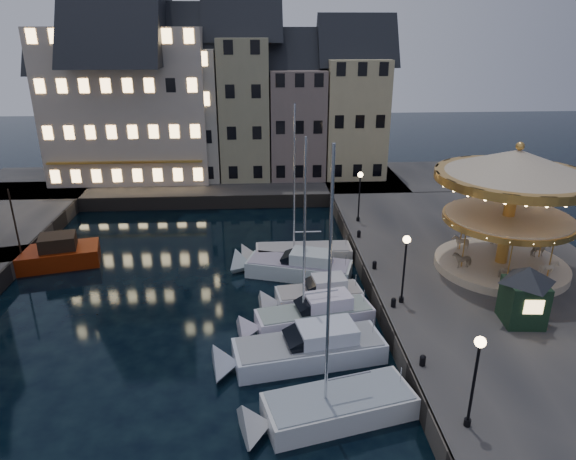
{
  "coord_description": "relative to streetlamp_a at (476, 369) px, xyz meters",
  "views": [
    {
      "loc": [
        -0.97,
        -24.84,
        16.21
      ],
      "look_at": [
        1.0,
        8.0,
        3.2
      ],
      "focal_mm": 32.0,
      "sensor_mm": 36.0,
      "label": 1
    }
  ],
  "objects": [
    {
      "name": "motorboat_c",
      "position": [
        -5.5,
        9.67,
        -3.34
      ],
      "size": [
        7.86,
        3.47,
        10.39
      ],
      "color": "silver",
      "rests_on": "ground"
    },
    {
      "name": "townhouse_ne",
      "position": [
        -4.0,
        39.0,
        3.76
      ],
      "size": [
        6.16,
        8.0,
        12.8
      ],
      "color": "slate",
      "rests_on": "quay_north"
    },
    {
      "name": "streetlamp_d",
      "position": [
        11.3,
        17.0,
        0.0
      ],
      "size": [
        0.44,
        0.44,
        4.17
      ],
      "color": "black",
      "rests_on": "quay_east"
    },
    {
      "name": "townhouse_nf",
      "position": [
        2.05,
        39.0,
        4.26
      ],
      "size": [
        6.82,
        8.0,
        13.8
      ],
      "color": "tan",
      "rests_on": "quay_north"
    },
    {
      "name": "hotel_corner",
      "position": [
        -21.2,
        39.0,
        5.76
      ],
      "size": [
        17.6,
        9.0,
        16.8
      ],
      "color": "beige",
      "rests_on": "quay_north"
    },
    {
      "name": "motorboat_d",
      "position": [
        -5.0,
        12.05,
        -3.38
      ],
      "size": [
        6.37,
        2.73,
        2.15
      ],
      "color": "silver",
      "rests_on": "ground"
    },
    {
      "name": "townhouse_nc",
      "position": [
        -15.2,
        39.0,
        4.76
      ],
      "size": [
        6.82,
        8.0,
        14.8
      ],
      "color": "#A6A190",
      "rests_on": "quay_north"
    },
    {
      "name": "bollard_b",
      "position": [
        -0.6,
        9.5,
        -2.41
      ],
      "size": [
        0.3,
        0.3,
        0.57
      ],
      "color": "black",
      "rests_on": "quay_east"
    },
    {
      "name": "streetlamp_a",
      "position": [
        0.0,
        0.0,
        0.0
      ],
      "size": [
        0.44,
        0.44,
        4.17
      ],
      "color": "black",
      "rests_on": "quay_east"
    },
    {
      "name": "bollard_c",
      "position": [
        -0.6,
        14.5,
        -2.41
      ],
      "size": [
        0.3,
        0.3,
        0.57
      ],
      "color": "black",
      "rests_on": "quay_east"
    },
    {
      "name": "ticket_kiosk",
      "position": [
        5.86,
        7.47,
        -0.48
      ],
      "size": [
        3.21,
        3.21,
        3.76
      ],
      "color": "black",
      "rests_on": "quay_east"
    },
    {
      "name": "townhouse_nd",
      "position": [
        -9.45,
        39.0,
        5.26
      ],
      "size": [
        5.5,
        8.0,
        15.8
      ],
      "color": "gray",
      "rests_on": "quay_north"
    },
    {
      "name": "bollard_a",
      "position": [
        -0.6,
        4.0,
        -2.41
      ],
      "size": [
        0.3,
        0.3,
        0.57
      ],
      "color": "black",
      "rests_on": "quay_east"
    },
    {
      "name": "quay_east",
      "position": [
        6.8,
        15.0,
        -3.37
      ],
      "size": [
        16.0,
        56.0,
        1.3
      ],
      "primitive_type": "cube",
      "color": "#474442",
      "rests_on": "ground"
    },
    {
      "name": "quay_north",
      "position": [
        -15.2,
        37.0,
        -3.37
      ],
      "size": [
        44.0,
        12.0,
        1.3
      ],
      "primitive_type": "cube",
      "color": "#474442",
      "rests_on": "ground"
    },
    {
      "name": "carousel",
      "position": [
        7.72,
        13.97,
        2.88
      ],
      "size": [
        9.7,
        9.7,
        8.49
      ],
      "color": "#BFAB8C",
      "rests_on": "quay_east"
    },
    {
      "name": "streetlamp_c",
      "position": [
        0.0,
        23.5,
        0.0
      ],
      "size": [
        0.44,
        0.44,
        4.17
      ],
      "color": "black",
      "rests_on": "quay_east"
    },
    {
      "name": "townhouse_na",
      "position": [
        -26.7,
        39.0,
        3.76
      ],
      "size": [
        5.5,
        8.0,
        12.8
      ],
      "color": "gray",
      "rests_on": "quay_north"
    },
    {
      "name": "motorboat_e",
      "position": [
        -5.87,
        16.39,
        -3.37
      ],
      "size": [
        8.24,
        4.58,
        2.15
      ],
      "color": "silver",
      "rests_on": "ground"
    },
    {
      "name": "motorboat_f",
      "position": [
        -5.52,
        18.85,
        -3.49
      ],
      "size": [
        8.08,
        2.08,
        10.76
      ],
      "color": "beige",
      "rests_on": "ground"
    },
    {
      "name": "red_fishing_boat",
      "position": [
        -24.01,
        18.89,
        -3.3
      ],
      "size": [
        8.83,
        4.84,
        6.21
      ],
      "color": "#701B04",
      "rests_on": "ground"
    },
    {
      "name": "ground",
      "position": [
        -7.2,
        9.0,
        -4.02
      ],
      "size": [
        160.0,
        160.0,
        0.0
      ],
      "primitive_type": "plane",
      "color": "black",
      "rests_on": "ground"
    },
    {
      "name": "townhouse_nb",
      "position": [
        -21.25,
        39.0,
        4.26
      ],
      "size": [
        6.16,
        8.0,
        13.8
      ],
      "color": "tan",
      "rests_on": "quay_north"
    },
    {
      "name": "quaywall_e",
      "position": [
        -1.2,
        15.0,
        -3.37
      ],
      "size": [
        0.15,
        44.0,
        1.3
      ],
      "primitive_type": "cube",
      "color": "#47423A",
      "rests_on": "ground"
    },
    {
      "name": "streetlamp_b",
      "position": [
        0.0,
        10.0,
        0.0
      ],
      "size": [
        0.44,
        0.44,
        4.17
      ],
      "color": "black",
      "rests_on": "quay_east"
    },
    {
      "name": "motorboat_b",
      "position": [
        -6.13,
        6.46,
        -3.37
      ],
      "size": [
        8.92,
        3.98,
        2.15
      ],
      "color": "silver",
      "rests_on": "ground"
    },
    {
      "name": "bollard_d",
      "position": [
        -0.6,
        20.0,
        -2.41
      ],
      "size": [
        0.3,
        0.3,
        0.57
      ],
      "color": "black",
      "rests_on": "quay_east"
    },
    {
      "name": "motorboat_a",
      "position": [
        -5.37,
        2.15,
        -3.48
      ],
      "size": [
        7.8,
        4.19,
        12.93
      ],
      "color": "silver",
      "rests_on": "ground"
    },
    {
      "name": "quaywall_n",
      "position": [
        -13.2,
        31.0,
        -3.37
      ],
      "size": [
        48.0,
        0.15,
        1.3
      ],
      "primitive_type": "cube",
      "color": "#47423A",
      "rests_on": "ground"
    }
  ]
}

